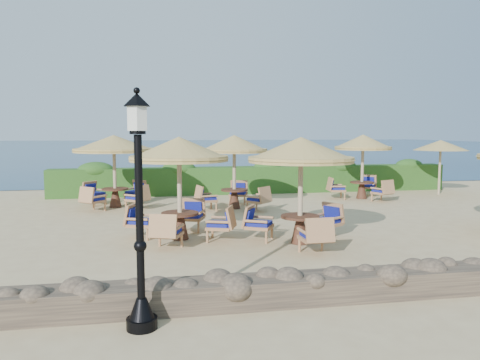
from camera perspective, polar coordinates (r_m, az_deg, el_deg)
ground at (r=14.38m, az=8.35°, el=-5.28°), size 120.00×120.00×0.00m
sea at (r=83.51m, az=-7.41°, el=4.03°), size 160.00×160.00×0.00m
hedge at (r=21.16m, az=2.06°, el=0.03°), size 18.00×0.90×1.20m
stone_wall at (r=8.87m, az=21.68°, el=-11.33°), size 15.00×0.65×0.44m
lamp_post at (r=6.66m, az=-12.14°, el=-4.93°), size 0.44×0.44×3.31m
extra_parasol at (r=22.31m, az=23.27°, el=3.90°), size 2.30×2.30×2.41m
cafe_set_0 at (r=12.04m, az=-7.40°, el=0.97°), size 2.87×2.87×2.65m
cafe_set_1 at (r=11.58m, az=7.41°, el=1.35°), size 2.77×2.72×2.65m
cafe_set_3 at (r=17.64m, az=-15.09°, el=2.74°), size 2.94×2.94×2.65m
cafe_set_4 at (r=16.76m, az=-0.71°, el=2.60°), size 2.65×2.71×2.65m
cafe_set_5 at (r=19.90m, az=14.73°, el=2.87°), size 2.60×2.75×2.65m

